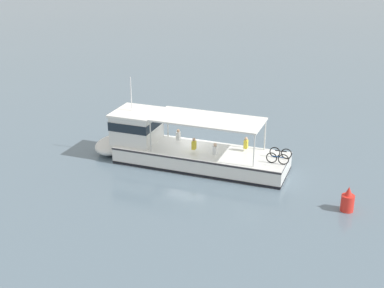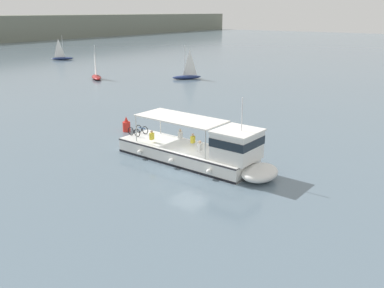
{
  "view_description": "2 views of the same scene",
  "coord_description": "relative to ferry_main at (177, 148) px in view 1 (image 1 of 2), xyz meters",
  "views": [
    {
      "loc": [
        30.55,
        10.26,
        13.91
      ],
      "look_at": [
        1.12,
        0.57,
        1.4
      ],
      "focal_mm": 50.08,
      "sensor_mm": 36.0,
      "label": 1
    },
    {
      "loc": [
        -22.06,
        -16.17,
        10.58
      ],
      "look_at": [
        1.12,
        0.57,
        1.4
      ],
      "focal_mm": 38.89,
      "sensor_mm": 36.0,
      "label": 2
    }
  ],
  "objects": [
    {
      "name": "ground_plane",
      "position": [
        -1.08,
        0.44,
        -1.02
      ],
      "size": [
        400.0,
        400.0,
        0.0
      ],
      "primitive_type": "plane",
      "color": "slate"
    },
    {
      "name": "channel_buoy",
      "position": [
        3.15,
        10.68,
        -0.45
      ],
      "size": [
        0.7,
        0.7,
        1.4
      ],
      "color": "red",
      "rests_on": "ground"
    },
    {
      "name": "ferry_main",
      "position": [
        0.0,
        0.0,
        0.0
      ],
      "size": [
        3.93,
        12.95,
        5.32
      ],
      "color": "white",
      "rests_on": "ground"
    }
  ]
}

